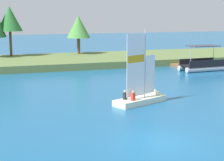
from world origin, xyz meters
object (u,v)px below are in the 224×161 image
(shoreline_tree_right, at_px, (78,27))
(wooden_dock, at_px, (183,66))
(sailboat, at_px, (147,96))
(pontoon_boat, at_px, (202,65))
(shoreline_tree_midright, at_px, (10,19))

(shoreline_tree_right, bearing_deg, wooden_dock, -49.22)
(sailboat, bearing_deg, pontoon_boat, 22.11)
(sailboat, distance_m, pontoon_boat, 16.93)
(wooden_dock, bearing_deg, sailboat, -127.24)
(wooden_dock, xyz_separation_m, sailboat, (-11.09, -14.59, 0.25))
(shoreline_tree_midright, bearing_deg, wooden_dock, -31.44)
(shoreline_tree_midright, bearing_deg, pontoon_boat, -35.57)
(pontoon_boat, bearing_deg, sailboat, -138.29)
(shoreline_tree_right, xyz_separation_m, pontoon_boat, (10.90, -14.23, -3.88))
(sailboat, relative_size, pontoon_boat, 1.11)
(shoreline_tree_midright, relative_size, pontoon_boat, 1.26)
(shoreline_tree_midright, xyz_separation_m, sailboat, (8.05, -26.29, -5.27))
(shoreline_tree_right, distance_m, pontoon_boat, 18.34)
(shoreline_tree_midright, height_order, pontoon_boat, shoreline_tree_midright)
(shoreline_tree_midright, bearing_deg, shoreline_tree_right, -0.54)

